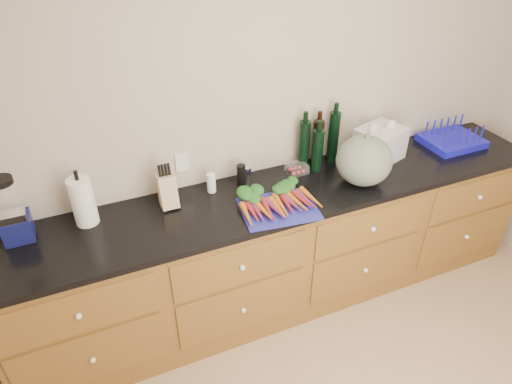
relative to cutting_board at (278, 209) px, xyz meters
name	(u,v)px	position (x,y,z in m)	size (l,w,h in m)	color
wall_back	(269,118)	(0.15, 0.48, 0.35)	(4.10, 0.05, 2.60)	#BDB09C
cabinets	(286,249)	(0.15, 0.16, -0.50)	(3.60, 0.64, 0.90)	brown
countertop	(289,193)	(0.15, 0.16, -0.03)	(3.64, 0.62, 0.04)	black
cutting_board	(278,209)	(0.00, 0.00, 0.00)	(0.45, 0.34, 0.01)	navy
carrots	(276,201)	(0.00, 0.03, 0.03)	(0.45, 0.31, 0.06)	#C76617
squash	(364,161)	(0.62, 0.06, 0.15)	(0.35, 0.35, 0.32)	#546051
blender_appliance	(12,213)	(-1.41, 0.32, 0.16)	(0.15, 0.15, 0.38)	#10144D
paper_towel	(83,201)	(-1.06, 0.32, 0.14)	(0.13, 0.13, 0.29)	white
knife_block	(168,191)	(-0.59, 0.30, 0.10)	(0.10, 0.10, 0.20)	tan
grinder_salt	(211,183)	(-0.30, 0.34, 0.06)	(0.05, 0.05, 0.13)	white
grinder_pepper	(241,175)	(-0.10, 0.34, 0.07)	(0.06, 0.06, 0.14)	black
canister_chrome	(247,175)	(-0.06, 0.34, 0.05)	(0.05, 0.05, 0.12)	white
tomato_box	(297,169)	(0.29, 0.33, 0.02)	(0.13, 0.11, 0.06)	white
bottles	(318,144)	(0.47, 0.37, 0.16)	(0.30, 0.15, 0.36)	black
grocery_bag	(380,144)	(0.91, 0.28, 0.11)	(0.31, 0.25, 0.23)	silver
dish_rack	(452,139)	(1.54, 0.24, 0.03)	(0.41, 0.33, 0.17)	#1715BD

